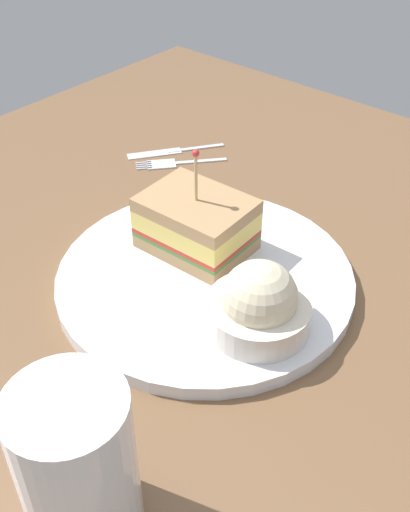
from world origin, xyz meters
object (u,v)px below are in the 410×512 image
(coleslaw_bowl, at_px, (259,305))
(fork, at_px, (171,163))
(sandwich_half_center, at_px, (196,224))
(plate, at_px, (205,278))
(knife, at_px, (170,151))
(drink_glass, at_px, (78,470))

(coleslaw_bowl, xyz_separation_m, fork, (0.26, -0.17, -0.04))
(sandwich_half_center, height_order, fork, sandwich_half_center)
(plate, distance_m, coleslaw_bowl, 0.09)
(fork, bearing_deg, knife, -44.63)
(sandwich_half_center, height_order, drink_glass, sandwich_half_center)
(plate, distance_m, drink_glass, 0.25)
(knife, bearing_deg, coleslaw_bowl, 145.96)
(plate, xyz_separation_m, knife, (0.20, -0.17, -0.01))
(plate, distance_m, sandwich_half_center, 0.05)
(plate, distance_m, knife, 0.26)
(plate, relative_size, knife, 2.55)
(drink_glass, bearing_deg, fork, -53.62)
(plate, xyz_separation_m, sandwich_half_center, (0.03, -0.03, 0.04))
(plate, height_order, knife, plate)
(sandwich_half_center, relative_size, coleslaw_bowl, 1.22)
(coleslaw_bowl, xyz_separation_m, drink_glass, (-0.01, 0.21, 0.02))
(fork, bearing_deg, sandwich_half_center, 140.96)
(knife, bearing_deg, drink_glass, 126.94)
(plate, xyz_separation_m, drink_glass, (-0.10, 0.23, 0.05))
(coleslaw_bowl, bearing_deg, knife, -34.04)
(plate, relative_size, coleslaw_bowl, 3.15)
(sandwich_half_center, relative_size, knife, 0.98)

